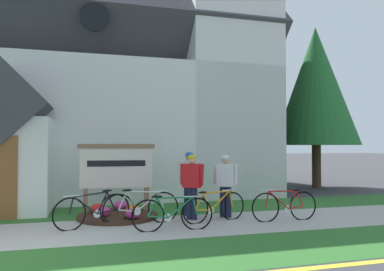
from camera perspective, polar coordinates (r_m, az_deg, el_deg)
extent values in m
plane|color=#3D3D3F|center=(10.97, -23.51, -11.11)|extent=(140.00, 140.00, 0.00)
cube|color=#A8A59E|center=(8.62, -14.40, -13.83)|extent=(32.00, 2.43, 0.01)
cube|color=#2D6628|center=(6.44, -13.96, -18.11)|extent=(32.00, 2.08, 0.01)
cube|color=#2D6628|center=(10.89, -14.67, -11.24)|extent=(24.00, 2.20, 0.01)
cube|color=white|center=(17.22, -14.97, 0.15)|extent=(13.16, 10.77, 4.68)
cube|color=#424247|center=(17.78, -14.88, 12.98)|extent=(13.66, 10.96, 10.96)
cube|color=white|center=(14.82, 5.06, 11.55)|extent=(3.34, 3.34, 10.41)
cube|color=white|center=(11.26, -26.82, -4.16)|extent=(2.40, 1.60, 2.60)
cube|color=#424247|center=(11.30, -26.72, 4.22)|extent=(2.40, 1.80, 2.40)
cylinder|color=black|center=(12.45, -14.56, 17.06)|extent=(0.90, 0.06, 0.90)
cube|color=#7F6047|center=(10.40, -15.91, -9.71)|extent=(0.12, 0.12, 0.72)
cube|color=#7F6047|center=(10.39, -6.94, -9.76)|extent=(0.12, 0.12, 0.72)
cube|color=silver|center=(10.27, -11.40, -4.87)|extent=(1.91, 0.23, 1.05)
cube|color=#7F6047|center=(10.26, -11.38, -1.60)|extent=(2.03, 0.27, 0.12)
cube|color=black|center=(10.22, -11.40, -4.18)|extent=(1.52, 0.13, 0.16)
cylinder|color=#382319|center=(9.90, -11.21, -11.97)|extent=(2.01, 2.01, 0.10)
ellipsoid|color=orange|center=(9.85, -8.90, -11.04)|extent=(0.36, 0.36, 0.24)
ellipsoid|color=#CC338C|center=(10.54, -10.83, -10.40)|extent=(0.36, 0.36, 0.24)
ellipsoid|color=red|center=(10.19, -14.18, -10.68)|extent=(0.36, 0.36, 0.24)
ellipsoid|color=#CC338C|center=(9.67, -13.37, -11.19)|extent=(0.36, 0.36, 0.24)
ellipsoid|color=#CC338C|center=(9.24, -8.98, -11.66)|extent=(0.36, 0.36, 0.24)
torus|color=black|center=(9.84, 16.53, -10.24)|extent=(0.73, 0.05, 0.73)
torus|color=black|center=(9.36, 11.14, -10.73)|extent=(0.73, 0.05, 0.73)
cylinder|color=#A51E19|center=(9.49, 13.03, -9.54)|extent=(0.55, 0.04, 0.48)
cylinder|color=#A51E19|center=(9.52, 13.62, -8.24)|extent=(0.75, 0.05, 0.07)
cylinder|color=#A51E19|center=(9.67, 15.02, -9.46)|extent=(0.26, 0.04, 0.44)
cylinder|color=#A51E19|center=(9.75, 15.50, -10.49)|extent=(0.41, 0.04, 0.09)
cylinder|color=#A51E19|center=(9.77, 16.06, -9.22)|extent=(0.21, 0.04, 0.38)
cylinder|color=#A51E19|center=(9.35, 11.36, -9.51)|extent=(0.12, 0.04, 0.41)
ellipsoid|color=black|center=(9.70, 15.59, -8.01)|extent=(0.24, 0.08, 0.05)
cylinder|color=silver|center=(9.34, 11.58, -8.16)|extent=(0.44, 0.03, 0.03)
cylinder|color=silver|center=(9.65, 14.45, -10.75)|extent=(0.18, 0.02, 0.18)
torus|color=black|center=(8.96, -11.09, -11.06)|extent=(0.76, 0.08, 0.76)
torus|color=black|center=(9.17, -4.41, -10.87)|extent=(0.76, 0.08, 0.76)
cylinder|color=#B7B7BC|center=(9.06, -6.64, -9.96)|extent=(0.57, 0.07, 0.45)
cylinder|color=#B7B7BC|center=(9.01, -7.37, -8.50)|extent=(0.79, 0.09, 0.08)
cylinder|color=#B7B7BC|center=(8.98, -9.12, -9.88)|extent=(0.27, 0.05, 0.49)
cylinder|color=#B7B7BC|center=(9.00, -9.73, -11.20)|extent=(0.43, 0.06, 0.09)
cylinder|color=#B7B7BC|center=(8.95, -10.47, -9.73)|extent=(0.23, 0.05, 0.43)
cylinder|color=#B7B7BC|center=(9.14, -4.66, -9.73)|extent=(0.12, 0.04, 0.38)
ellipsoid|color=black|center=(8.93, -9.85, -8.21)|extent=(0.24, 0.10, 0.05)
cylinder|color=silver|center=(9.10, -4.92, -8.45)|extent=(0.44, 0.06, 0.03)
cylinder|color=silver|center=(9.04, -8.38, -11.34)|extent=(0.18, 0.03, 0.18)
torus|color=black|center=(9.07, -11.68, -10.98)|extent=(0.71, 0.29, 0.75)
torus|color=black|center=(8.70, -18.16, -11.34)|extent=(0.71, 0.29, 0.75)
cylinder|color=black|center=(8.79, -15.89, -10.21)|extent=(0.55, 0.23, 0.45)
cylinder|color=black|center=(8.79, -15.16, -8.64)|extent=(0.75, 0.30, 0.09)
cylinder|color=black|center=(8.92, -13.50, -9.92)|extent=(0.26, 0.12, 0.49)
cylinder|color=black|center=(8.99, -12.94, -11.22)|extent=(0.41, 0.18, 0.09)
cylinder|color=black|center=(9.00, -12.24, -9.69)|extent=(0.22, 0.11, 0.44)
cylinder|color=black|center=(8.68, -17.88, -10.12)|extent=(0.12, 0.07, 0.38)
ellipsoid|color=black|center=(8.93, -12.79, -8.18)|extent=(0.25, 0.16, 0.05)
cylinder|color=silver|center=(8.67, -17.60, -8.77)|extent=(0.42, 0.18, 0.03)
cylinder|color=silver|center=(8.92, -14.21, -11.47)|extent=(0.18, 0.08, 0.18)
torus|color=black|center=(8.98, 0.55, -11.23)|extent=(0.69, 0.21, 0.71)
torus|color=black|center=(9.55, 6.16, -10.64)|extent=(0.69, 0.21, 0.71)
cylinder|color=orange|center=(9.32, 4.33, -9.83)|extent=(0.57, 0.17, 0.46)
cylinder|color=orange|center=(9.23, 3.72, -8.61)|extent=(0.77, 0.23, 0.05)
cylinder|color=orange|center=(9.11, 2.25, -10.08)|extent=(0.27, 0.10, 0.43)
cylinder|color=orange|center=(9.09, 1.73, -11.27)|extent=(0.42, 0.14, 0.09)
cylinder|color=orange|center=(9.00, 1.08, -10.03)|extent=(0.22, 0.09, 0.38)
cylinder|color=orange|center=(9.50, 5.94, -9.52)|extent=(0.13, 0.06, 0.39)
ellipsoid|color=black|center=(9.02, 1.61, -8.64)|extent=(0.25, 0.14, 0.05)
cylinder|color=silver|center=(9.45, 5.73, -8.26)|extent=(0.43, 0.13, 0.03)
cylinder|color=silver|center=(9.21, 2.88, -11.31)|extent=(0.18, 0.06, 0.18)
torus|color=black|center=(8.21, -6.70, -12.09)|extent=(0.72, 0.07, 0.72)
torus|color=black|center=(8.40, 0.73, -11.86)|extent=(0.72, 0.07, 0.72)
cylinder|color=#19723F|center=(8.30, -1.76, -10.88)|extent=(0.58, 0.06, 0.45)
cylinder|color=#19723F|center=(8.24, -2.57, -9.42)|extent=(0.79, 0.07, 0.05)
cylinder|color=#19723F|center=(8.23, -4.51, -10.92)|extent=(0.27, 0.05, 0.45)
cylinder|color=#19723F|center=(8.24, -5.19, -12.23)|extent=(0.43, 0.05, 0.09)
cylinder|color=#19723F|center=(8.19, -6.02, -10.77)|extent=(0.23, 0.05, 0.40)
cylinder|color=#19723F|center=(8.36, 0.44, -10.63)|extent=(0.12, 0.04, 0.38)
ellipsoid|color=black|center=(8.17, -5.33, -9.23)|extent=(0.24, 0.09, 0.05)
cylinder|color=silver|center=(8.32, 0.15, -9.25)|extent=(0.44, 0.05, 0.03)
cylinder|color=silver|center=(8.28, -3.69, -12.37)|extent=(0.18, 0.03, 0.18)
cylinder|color=#191E38|center=(10.01, -0.80, -9.76)|extent=(0.15, 0.15, 0.83)
cylinder|color=#191E38|center=(10.00, 0.04, -9.77)|extent=(0.15, 0.15, 0.83)
cube|color=silver|center=(9.93, -0.38, -5.66)|extent=(0.51, 0.34, 0.61)
sphere|color=#936B51|center=(9.91, -0.38, -3.29)|extent=(0.21, 0.21, 0.21)
ellipsoid|color=#1E59B2|center=(9.91, -0.38, -2.94)|extent=(0.30, 0.33, 0.15)
cylinder|color=silver|center=(9.99, -2.00, -5.46)|extent=(0.09, 0.13, 0.55)
cylinder|color=silver|center=(9.87, 1.26, -5.50)|extent=(0.09, 0.16, 0.55)
cylinder|color=#191E38|center=(9.50, -0.38, -10.30)|extent=(0.15, 0.15, 0.80)
cylinder|color=#191E38|center=(9.46, 0.35, -10.34)|extent=(0.15, 0.15, 0.80)
cube|color=red|center=(9.40, -0.02, -6.13)|extent=(0.48, 0.43, 0.59)
sphere|color=beige|center=(9.37, -0.02, -3.72)|extent=(0.21, 0.21, 0.21)
ellipsoid|color=gold|center=(9.37, -0.02, -3.37)|extent=(0.33, 0.34, 0.15)
cylinder|color=red|center=(9.53, -1.50, -5.89)|extent=(0.09, 0.09, 0.53)
cylinder|color=red|center=(9.27, 1.51, -6.02)|extent=(0.09, 0.17, 0.53)
cylinder|color=#191E38|center=(9.81, 4.69, -10.03)|extent=(0.15, 0.15, 0.80)
cylinder|color=#191E38|center=(9.79, 5.57, -10.05)|extent=(0.15, 0.15, 0.80)
cube|color=silver|center=(9.72, 5.12, -6.02)|extent=(0.49, 0.39, 0.58)
sphere|color=tan|center=(9.70, 5.11, -3.71)|extent=(0.21, 0.21, 0.21)
ellipsoid|color=silver|center=(9.70, 5.11, -3.37)|extent=(0.31, 0.33, 0.14)
cylinder|color=silver|center=(9.80, 3.56, -5.82)|extent=(0.09, 0.19, 0.53)
cylinder|color=silver|center=(9.64, 6.70, -5.88)|extent=(0.09, 0.11, 0.53)
cylinder|color=#4C3823|center=(17.39, 18.41, -4.47)|extent=(0.39, 0.39, 1.88)
cone|color=#23662D|center=(17.56, 18.31, 7.19)|extent=(3.72, 3.72, 5.23)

